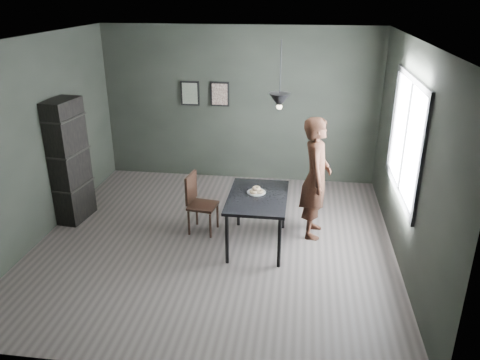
# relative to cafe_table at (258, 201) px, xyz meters

# --- Properties ---
(ground) EXTENTS (5.00, 5.00, 0.00)m
(ground) POSITION_rel_cafe_table_xyz_m (-0.60, 0.00, -0.67)
(ground) COLOR #393331
(ground) RESTS_ON ground
(back_wall) EXTENTS (5.00, 0.10, 2.80)m
(back_wall) POSITION_rel_cafe_table_xyz_m (-0.60, 2.50, 0.73)
(back_wall) COLOR black
(back_wall) RESTS_ON ground
(ceiling) EXTENTS (5.00, 5.00, 0.02)m
(ceiling) POSITION_rel_cafe_table_xyz_m (-0.60, 0.00, 2.13)
(ceiling) COLOR silver
(ceiling) RESTS_ON ground
(window_assembly) EXTENTS (0.04, 1.96, 1.56)m
(window_assembly) POSITION_rel_cafe_table_xyz_m (1.87, 0.20, 0.93)
(window_assembly) COLOR white
(window_assembly) RESTS_ON ground
(cafe_table) EXTENTS (0.80, 1.20, 0.75)m
(cafe_table) POSITION_rel_cafe_table_xyz_m (0.00, 0.00, 0.00)
(cafe_table) COLOR black
(cafe_table) RESTS_ON ground
(white_plate) EXTENTS (0.23, 0.23, 0.01)m
(white_plate) POSITION_rel_cafe_table_xyz_m (-0.03, 0.09, 0.08)
(white_plate) COLOR white
(white_plate) RESTS_ON cafe_table
(donut_pile) EXTENTS (0.20, 0.20, 0.09)m
(donut_pile) POSITION_rel_cafe_table_xyz_m (-0.03, 0.09, 0.12)
(donut_pile) COLOR beige
(donut_pile) RESTS_ON white_plate
(woman) EXTENTS (0.46, 0.67, 1.77)m
(woman) POSITION_rel_cafe_table_xyz_m (0.78, 0.43, 0.21)
(woman) COLOR black
(woman) RESTS_ON ground
(wood_chair) EXTENTS (0.44, 0.44, 0.89)m
(wood_chair) POSITION_rel_cafe_table_xyz_m (-0.91, 0.29, -0.16)
(wood_chair) COLOR black
(wood_chair) RESTS_ON ground
(shelf_unit) EXTENTS (0.42, 0.66, 1.89)m
(shelf_unit) POSITION_rel_cafe_table_xyz_m (-2.92, 0.44, 0.27)
(shelf_unit) COLOR black
(shelf_unit) RESTS_ON ground
(pendant_lamp) EXTENTS (0.28, 0.28, 0.86)m
(pendant_lamp) POSITION_rel_cafe_table_xyz_m (0.25, 0.10, 1.38)
(pendant_lamp) COLOR black
(pendant_lamp) RESTS_ON ground
(framed_print_left) EXTENTS (0.34, 0.04, 0.44)m
(framed_print_left) POSITION_rel_cafe_table_xyz_m (-1.50, 2.47, 0.93)
(framed_print_left) COLOR black
(framed_print_left) RESTS_ON ground
(framed_print_right) EXTENTS (0.34, 0.04, 0.44)m
(framed_print_right) POSITION_rel_cafe_table_xyz_m (-0.95, 2.47, 0.93)
(framed_print_right) COLOR black
(framed_print_right) RESTS_ON ground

